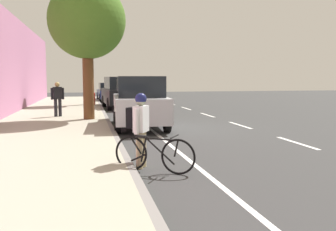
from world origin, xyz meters
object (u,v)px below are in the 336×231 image
at_px(parked_suv_silver_mid, 139,101).
at_px(street_tree_near_cyclist, 87,44).
at_px(bicycle_at_curb, 154,154).
at_px(cyclist_with_backpack, 140,123).
at_px(parked_suv_black_second, 120,92).
at_px(fire_hydrant, 94,98).
at_px(street_tree_mid_block, 87,21).
at_px(pedestrian_on_phone, 58,97).
at_px(parked_sedan_dark_blue_nearest, 109,92).

relative_size(parked_suv_silver_mid, street_tree_near_cyclist, 0.91).
height_order(bicycle_at_curb, cyclist_with_backpack, cyclist_with_backpack).
relative_size(parked_suv_black_second, fire_hydrant, 5.72).
relative_size(parked_suv_silver_mid, street_tree_mid_block, 0.82).
bearing_deg(fire_hydrant, street_tree_mid_block, 87.70).
distance_m(street_tree_near_cyclist, pedestrian_on_phone, 8.22).
xyz_separation_m(parked_sedan_dark_blue_nearest, cyclist_with_backpack, (0.69, 22.92, 0.22)).
xyz_separation_m(parked_sedan_dark_blue_nearest, pedestrian_on_phone, (3.12, 12.88, 0.28)).
relative_size(bicycle_at_curb, fire_hydrant, 1.81).
relative_size(parked_suv_black_second, bicycle_at_curb, 3.17).
height_order(bicycle_at_curb, street_tree_mid_block, street_tree_mid_block).
distance_m(parked_suv_silver_mid, street_tree_mid_block, 4.39).
bearing_deg(street_tree_mid_block, parked_suv_black_second, -105.78).
xyz_separation_m(parked_sedan_dark_blue_nearest, street_tree_near_cyclist, (1.71, 5.42, 3.42)).
bearing_deg(cyclist_with_backpack, street_tree_mid_block, -83.23).
distance_m(parked_sedan_dark_blue_nearest, bicycle_at_curb, 23.39).
bearing_deg(street_tree_near_cyclist, street_tree_mid_block, 90.00).
height_order(street_tree_mid_block, pedestrian_on_phone, street_tree_mid_block).
bearing_deg(bicycle_at_curb, fire_hydrant, -87.12).
bearing_deg(street_tree_near_cyclist, parked_suv_black_second, 136.23).
height_order(parked_suv_black_second, bicycle_at_curb, parked_suv_black_second).
height_order(street_tree_near_cyclist, pedestrian_on_phone, street_tree_near_cyclist).
bearing_deg(parked_suv_black_second, street_tree_mid_block, 74.22).
bearing_deg(cyclist_with_backpack, pedestrian_on_phone, -76.37).
relative_size(parked_suv_silver_mid, pedestrian_on_phone, 3.00).
bearing_deg(fire_hydrant, parked_suv_silver_mid, 98.12).
height_order(bicycle_at_curb, street_tree_near_cyclist, street_tree_near_cyclist).
height_order(parked_sedan_dark_blue_nearest, bicycle_at_curb, parked_sedan_dark_blue_nearest).
xyz_separation_m(parked_suv_silver_mid, fire_hydrant, (1.55, -10.90, -0.47)).
bearing_deg(bicycle_at_curb, parked_suv_black_second, -92.60).
relative_size(cyclist_with_backpack, street_tree_near_cyclist, 0.31).
bearing_deg(pedestrian_on_phone, parked_sedan_dark_blue_nearest, -103.61).
bearing_deg(street_tree_near_cyclist, fire_hydrant, 155.42).
bearing_deg(parked_sedan_dark_blue_nearest, street_tree_near_cyclist, 72.50).
bearing_deg(street_tree_mid_block, street_tree_near_cyclist, -90.00).
distance_m(parked_suv_black_second, bicycle_at_curb, 16.10).
height_order(parked_suv_black_second, pedestrian_on_phone, parked_suv_black_second).
relative_size(parked_suv_black_second, cyclist_with_backpack, 2.97).
xyz_separation_m(parked_suv_black_second, pedestrian_on_phone, (3.39, 5.57, 0.01)).
relative_size(parked_suv_black_second, pedestrian_on_phone, 3.00).
relative_size(street_tree_near_cyclist, fire_hydrant, 6.29).
bearing_deg(street_tree_mid_block, cyclist_with_backpack, 96.77).
relative_size(bicycle_at_curb, street_tree_near_cyclist, 0.29).
height_order(parked_sedan_dark_blue_nearest, fire_hydrant, parked_sedan_dark_blue_nearest).
bearing_deg(parked_suv_black_second, pedestrian_on_phone, 58.71).
bearing_deg(pedestrian_on_phone, bicycle_at_curb, 104.20).
bearing_deg(cyclist_with_backpack, bicycle_at_curb, 115.78).
relative_size(pedestrian_on_phone, fire_hydrant, 1.91).
height_order(bicycle_at_curb, pedestrian_on_phone, pedestrian_on_phone).
bearing_deg(cyclist_with_backpack, parked_sedan_dark_blue_nearest, -91.72).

